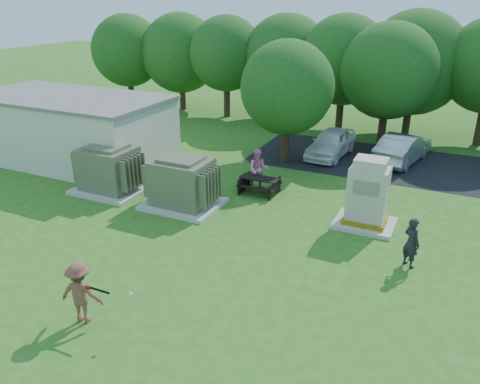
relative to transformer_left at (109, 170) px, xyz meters
The scene contains 15 objects.
ground 7.96m from the transformer_left, 34.70° to the right, with size 120.00×120.00×0.00m, color #2D6619.
service_building 5.19m from the transformer_left, 150.95° to the left, with size 10.00×5.00×3.20m, color beige.
service_building_roof 5.64m from the transformer_left, 150.95° to the left, with size 10.20×5.20×0.15m, color slate.
parking_strip 16.25m from the transformer_left, 33.69° to the left, with size 20.00×6.00×0.01m, color #232326.
transformer_left is the anchor object (origin of this frame).
transformer_right 3.70m from the transformer_left, ahead, with size 3.00×2.40×2.07m.
generator_cabinet 10.85m from the transformer_left, ahead, with size 2.15×1.76×2.62m.
picnic_table 6.52m from the transformer_left, 23.20° to the left, with size 1.66×1.24×0.71m.
batter 9.02m from the transformer_left, 54.82° to the right, with size 1.13×0.65×1.74m, color brown.
person_by_generator 12.63m from the transformer_left, ahead, with size 0.61×0.40×1.67m, color black.
person_at_picnic 6.47m from the transformer_left, 27.53° to the left, with size 0.88×0.69×1.81m, color pink.
car_white 11.56m from the transformer_left, 50.08° to the left, with size 1.70×4.24×1.44m, color white.
car_silver_a 14.54m from the transformer_left, 40.84° to the left, with size 1.58×4.52×1.49m, color #B5B5BA.
batting_equipment 9.39m from the transformer_left, 51.55° to the right, with size 1.38×0.33×0.09m.
tree_row 16.56m from the transformer_left, 59.50° to the left, with size 41.30×13.30×7.30m.
Camera 1 is at (6.72, -10.24, 7.97)m, focal length 35.00 mm.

